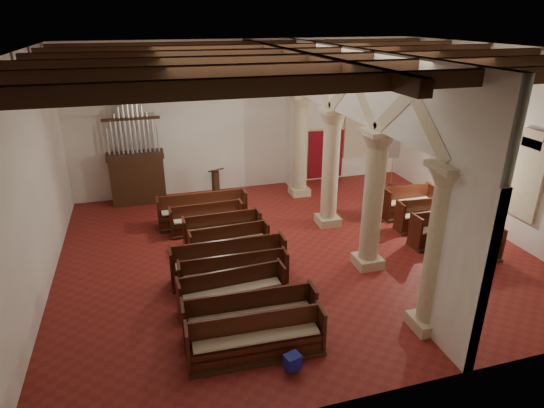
{
  "coord_description": "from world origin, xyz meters",
  "views": [
    {
      "loc": [
        -4.17,
        -11.9,
        6.85
      ],
      "look_at": [
        -0.54,
        0.5,
        1.44
      ],
      "focal_mm": 30.0,
      "sensor_mm": 36.0,
      "label": 1
    }
  ],
  "objects_px": {
    "pipe_organ": "(137,169)",
    "lectern": "(216,185)",
    "aisle_pew_0": "(467,251)",
    "processional_banner": "(392,168)",
    "nave_pew_0": "(256,344)"
  },
  "relations": [
    {
      "from": "pipe_organ",
      "to": "lectern",
      "type": "distance_m",
      "value": 3.1
    },
    {
      "from": "pipe_organ",
      "to": "aisle_pew_0",
      "type": "bearing_deg",
      "value": -39.43
    },
    {
      "from": "processional_banner",
      "to": "nave_pew_0",
      "type": "relative_size",
      "value": 0.73
    },
    {
      "from": "processional_banner",
      "to": "nave_pew_0",
      "type": "height_order",
      "value": "processional_banner"
    },
    {
      "from": "pipe_organ",
      "to": "nave_pew_0",
      "type": "relative_size",
      "value": 1.48
    },
    {
      "from": "processional_banner",
      "to": "pipe_organ",
      "type": "bearing_deg",
      "value": 178.49
    },
    {
      "from": "nave_pew_0",
      "to": "pipe_organ",
      "type": "bearing_deg",
      "value": 105.03
    },
    {
      "from": "lectern",
      "to": "nave_pew_0",
      "type": "bearing_deg",
      "value": -116.37
    },
    {
      "from": "processional_banner",
      "to": "nave_pew_0",
      "type": "xyz_separation_m",
      "value": [
        -8.25,
        -8.71,
        -0.43
      ]
    },
    {
      "from": "lectern",
      "to": "processional_banner",
      "type": "height_order",
      "value": "processional_banner"
    },
    {
      "from": "pipe_organ",
      "to": "lectern",
      "type": "height_order",
      "value": "pipe_organ"
    },
    {
      "from": "pipe_organ",
      "to": "nave_pew_0",
      "type": "bearing_deg",
      "value": -77.4
    },
    {
      "from": "nave_pew_0",
      "to": "aisle_pew_0",
      "type": "relative_size",
      "value": 1.41
    },
    {
      "from": "lectern",
      "to": "pipe_organ",
      "type": "bearing_deg",
      "value": 151.95
    },
    {
      "from": "pipe_organ",
      "to": "nave_pew_0",
      "type": "distance_m",
      "value": 10.13
    }
  ]
}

